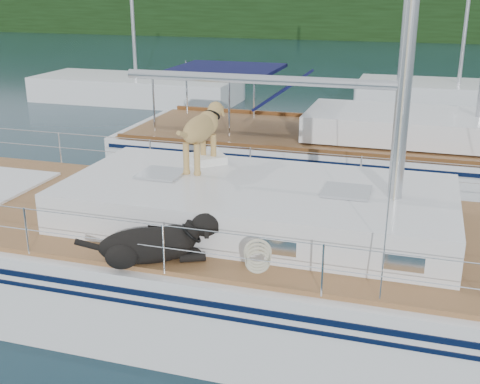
% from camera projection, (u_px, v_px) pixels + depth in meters
% --- Properties ---
extents(ground, '(120.00, 120.00, 0.00)m').
position_uv_depth(ground, '(204.00, 295.00, 8.89)').
color(ground, black).
rests_on(ground, ground).
extents(tree_line, '(90.00, 3.00, 6.00)m').
position_uv_depth(tree_line, '(397.00, 2.00, 48.57)').
color(tree_line, black).
rests_on(tree_line, ground).
extents(shore_bank, '(92.00, 1.00, 1.20)m').
position_uv_depth(shore_bank, '(395.00, 32.00, 50.43)').
color(shore_bank, '#595147').
rests_on(shore_bank, ground).
extents(main_sailboat, '(12.00, 3.99, 14.01)m').
position_uv_depth(main_sailboat, '(209.00, 254.00, 8.64)').
color(main_sailboat, white).
rests_on(main_sailboat, ground).
extents(neighbor_sailboat, '(11.00, 3.50, 13.30)m').
position_uv_depth(neighbor_sailboat, '(365.00, 158.00, 13.60)').
color(neighbor_sailboat, white).
rests_on(neighbor_sailboat, ground).
extents(bg_boat_west, '(8.00, 3.00, 11.65)m').
position_uv_depth(bg_boat_west, '(137.00, 90.00, 23.62)').
color(bg_boat_west, white).
rests_on(bg_boat_west, ground).
extents(bg_boat_center, '(7.20, 3.00, 11.65)m').
position_uv_depth(bg_boat_center, '(457.00, 97.00, 22.09)').
color(bg_boat_center, white).
rests_on(bg_boat_center, ground).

